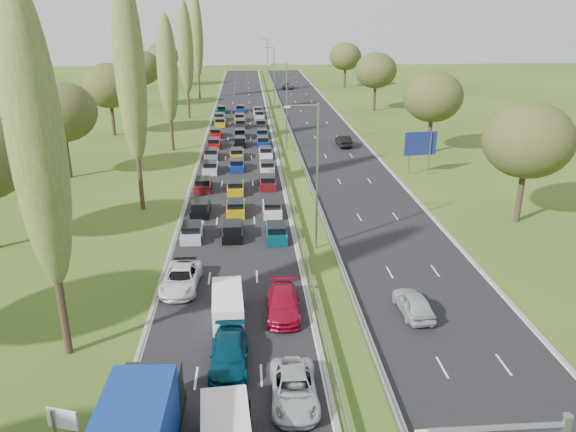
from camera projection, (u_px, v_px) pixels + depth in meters
name	position (u px, v px, depth m)	size (l,w,h in m)	color
ground	(286.00, 147.00, 81.21)	(260.00, 260.00, 0.00)	#304D18
near_carriageway	(239.00, 144.00, 83.09)	(10.50, 215.00, 0.04)	black
far_carriageway	(329.00, 142.00, 84.00)	(10.50, 215.00, 0.04)	black
central_reservation	(284.00, 139.00, 83.36)	(2.36, 215.00, 0.32)	gray
lamp_columns	(287.00, 107.00, 77.27)	(0.18, 140.18, 12.00)	gray
poplar_row	(154.00, 67.00, 64.78)	(2.80, 127.80, 22.44)	#2D2116
woodland_left	(52.00, 118.00, 60.50)	(8.00, 166.00, 11.10)	#2D2116
woodland_right	(455.00, 107.00, 67.39)	(8.00, 153.00, 11.10)	#2D2116
traffic_queue_fill	(239.00, 149.00, 78.04)	(9.10, 68.90, 0.80)	#B2B7BC
near_car_2	(181.00, 278.00, 39.59)	(2.49, 5.40, 1.50)	white
near_car_3	(182.00, 279.00, 39.55)	(1.95, 4.81, 1.39)	black
near_car_7	(229.00, 355.00, 30.82)	(2.09, 5.14, 1.49)	#043448
near_car_10	(294.00, 389.00, 28.11)	(2.34, 5.07, 1.41)	#ACB3B5
near_car_11	(283.00, 303.00, 36.21)	(2.08, 5.13, 1.49)	maroon
far_car_0	(413.00, 303.00, 36.25)	(1.77, 4.41, 1.50)	#A4A9AD
far_car_1	(344.00, 141.00, 81.24)	(1.68, 4.82, 1.59)	black
far_car_2	(287.00, 85.00, 141.57)	(2.67, 5.79, 1.61)	slate
white_van_rear	(228.00, 305.00, 35.58)	(1.89, 4.82, 1.94)	white
info_sign	(63.00, 423.00, 24.83)	(1.46, 0.55, 2.10)	gray
direction_sign	(420.00, 145.00, 66.19)	(3.98, 0.58, 5.20)	gray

